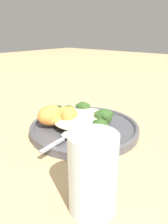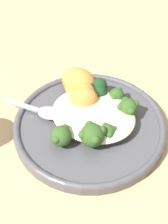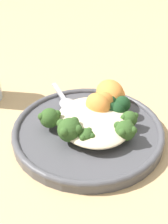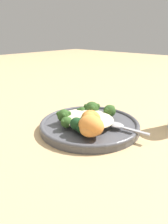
{
  "view_description": "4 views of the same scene",
  "coord_description": "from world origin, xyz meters",
  "px_view_note": "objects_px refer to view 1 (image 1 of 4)",
  "views": [
    {
      "loc": [
        -0.35,
        -0.31,
        0.23
      ],
      "look_at": [
        0.02,
        0.01,
        0.05
      ],
      "focal_mm": 35.0,
      "sensor_mm": 36.0,
      "label": 1
    },
    {
      "loc": [
        0.21,
        -0.38,
        0.49
      ],
      "look_at": [
        0.0,
        -0.0,
        0.04
      ],
      "focal_mm": 60.0,
      "sensor_mm": 36.0,
      "label": 2
    },
    {
      "loc": [
        0.41,
        -0.13,
        0.35
      ],
      "look_at": [
        0.02,
        -0.01,
        0.06
      ],
      "focal_mm": 50.0,
      "sensor_mm": 36.0,
      "label": 3
    },
    {
      "loc": [
        -0.33,
        0.4,
        0.24
      ],
      "look_at": [
        0.02,
        0.01,
        0.05
      ],
      "focal_mm": 35.0,
      "sensor_mm": 36.0,
      "label": 4
    }
  ],
  "objects_px": {
    "broccoli_stalk_4": "(73,114)",
    "sweet_potato_chunk_3": "(69,116)",
    "water_glass": "(93,173)",
    "broccoli_stalk_1": "(100,118)",
    "broccoli_stalk_3": "(82,110)",
    "sweet_potato_chunk_1": "(65,115)",
    "plate": "(85,128)",
    "spoon": "(67,136)",
    "broccoli_stalk_2": "(94,117)",
    "kale_tuft": "(61,114)",
    "quinoa_mound": "(82,118)",
    "broccoli_stalk_0": "(96,126)",
    "sweet_potato_chunk_0": "(50,118)",
    "sweet_potato_chunk_2": "(50,115)"
  },
  "relations": [
    {
      "from": "plate",
      "to": "broccoli_stalk_0",
      "type": "bearing_deg",
      "value": -110.62
    },
    {
      "from": "water_glass",
      "to": "broccoli_stalk_1",
      "type": "bearing_deg",
      "value": 34.3
    },
    {
      "from": "plate",
      "to": "sweet_potato_chunk_2",
      "type": "relative_size",
      "value": 4.14
    },
    {
      "from": "plate",
      "to": "sweet_potato_chunk_0",
      "type": "height_order",
      "value": "sweet_potato_chunk_0"
    },
    {
      "from": "quinoa_mound",
      "to": "kale_tuft",
      "type": "bearing_deg",
      "value": 116.14
    },
    {
      "from": "sweet_potato_chunk_1",
      "to": "kale_tuft",
      "type": "distance_m",
      "value": 0.02
    },
    {
      "from": "sweet_potato_chunk_1",
      "to": "sweet_potato_chunk_2",
      "type": "relative_size",
      "value": 0.72
    },
    {
      "from": "broccoli_stalk_4",
      "to": "sweet_potato_chunk_2",
      "type": "xyz_separation_m",
      "value": [
        -0.06,
        0.02,
        0.01
      ]
    },
    {
      "from": "plate",
      "to": "water_glass",
      "type": "height_order",
      "value": "water_glass"
    },
    {
      "from": "quinoa_mound",
      "to": "broccoli_stalk_2",
      "type": "height_order",
      "value": "broccoli_stalk_2"
    },
    {
      "from": "broccoli_stalk_4",
      "to": "kale_tuft",
      "type": "relative_size",
      "value": 2.09
    },
    {
      "from": "broccoli_stalk_2",
      "to": "sweet_potato_chunk_1",
      "type": "relative_size",
      "value": 1.8
    },
    {
      "from": "plate",
      "to": "kale_tuft",
      "type": "xyz_separation_m",
      "value": [
        -0.02,
        0.06,
        0.03
      ]
    },
    {
      "from": "broccoli_stalk_4",
      "to": "sweet_potato_chunk_0",
      "type": "bearing_deg",
      "value": 100.59
    },
    {
      "from": "broccoli_stalk_2",
      "to": "broccoli_stalk_4",
      "type": "relative_size",
      "value": 0.74
    },
    {
      "from": "broccoli_stalk_3",
      "to": "sweet_potato_chunk_2",
      "type": "height_order",
      "value": "sweet_potato_chunk_2"
    },
    {
      "from": "plate",
      "to": "sweet_potato_chunk_3",
      "type": "height_order",
      "value": "sweet_potato_chunk_3"
    },
    {
      "from": "kale_tuft",
      "to": "spoon",
      "type": "xyz_separation_m",
      "value": [
        -0.06,
        -0.08,
        -0.01
      ]
    },
    {
      "from": "quinoa_mound",
      "to": "spoon",
      "type": "height_order",
      "value": "quinoa_mound"
    },
    {
      "from": "sweet_potato_chunk_3",
      "to": "kale_tuft",
      "type": "distance_m",
      "value": 0.03
    },
    {
      "from": "sweet_potato_chunk_1",
      "to": "spoon",
      "type": "relative_size",
      "value": 0.42
    },
    {
      "from": "broccoli_stalk_3",
      "to": "sweet_potato_chunk_0",
      "type": "distance_m",
      "value": 0.1
    },
    {
      "from": "broccoli_stalk_1",
      "to": "broccoli_stalk_2",
      "type": "relative_size",
      "value": 0.98
    },
    {
      "from": "broccoli_stalk_0",
      "to": "sweet_potato_chunk_1",
      "type": "distance_m",
      "value": 0.09
    },
    {
      "from": "broccoli_stalk_4",
      "to": "broccoli_stalk_1",
      "type": "bearing_deg",
      "value": -145.92
    },
    {
      "from": "broccoli_stalk_3",
      "to": "sweet_potato_chunk_2",
      "type": "relative_size",
      "value": 1.42
    },
    {
      "from": "broccoli_stalk_4",
      "to": "sweet_potato_chunk_3",
      "type": "distance_m",
      "value": 0.04
    },
    {
      "from": "water_glass",
      "to": "kale_tuft",
      "type": "bearing_deg",
      "value": 55.12
    },
    {
      "from": "broccoli_stalk_2",
      "to": "sweet_potato_chunk_2",
      "type": "distance_m",
      "value": 0.11
    },
    {
      "from": "sweet_potato_chunk_1",
      "to": "broccoli_stalk_3",
      "type": "bearing_deg",
      "value": 3.19
    },
    {
      "from": "sweet_potato_chunk_2",
      "to": "kale_tuft",
      "type": "distance_m",
      "value": 0.03
    },
    {
      "from": "sweet_potato_chunk_1",
      "to": "sweet_potato_chunk_3",
      "type": "distance_m",
      "value": 0.01
    },
    {
      "from": "broccoli_stalk_3",
      "to": "sweet_potato_chunk_1",
      "type": "xyz_separation_m",
      "value": [
        -0.07,
        -0.0,
        0.01
      ]
    },
    {
      "from": "broccoli_stalk_2",
      "to": "sweet_potato_chunk_1",
      "type": "xyz_separation_m",
      "value": [
        -0.05,
        0.05,
        0.01
      ]
    },
    {
      "from": "sweet_potato_chunk_3",
      "to": "sweet_potato_chunk_0",
      "type": "bearing_deg",
      "value": 131.87
    },
    {
      "from": "quinoa_mound",
      "to": "water_glass",
      "type": "distance_m",
      "value": 0.25
    },
    {
      "from": "sweet_potato_chunk_0",
      "to": "sweet_potato_chunk_3",
      "type": "distance_m",
      "value": 0.04
    },
    {
      "from": "sweet_potato_chunk_1",
      "to": "spoon",
      "type": "bearing_deg",
      "value": -131.96
    },
    {
      "from": "quinoa_mound",
      "to": "water_glass",
      "type": "relative_size",
      "value": 1.28
    },
    {
      "from": "sweet_potato_chunk_3",
      "to": "kale_tuft",
      "type": "relative_size",
      "value": 0.92
    },
    {
      "from": "plate",
      "to": "spoon",
      "type": "bearing_deg",
      "value": -168.4
    },
    {
      "from": "broccoli_stalk_3",
      "to": "sweet_potato_chunk_1",
      "type": "height_order",
      "value": "sweet_potato_chunk_1"
    },
    {
      "from": "broccoli_stalk_0",
      "to": "water_glass",
      "type": "relative_size",
      "value": 0.9
    },
    {
      "from": "broccoli_stalk_4",
      "to": "spoon",
      "type": "distance_m",
      "value": 0.11
    },
    {
      "from": "quinoa_mound",
      "to": "sweet_potato_chunk_1",
      "type": "xyz_separation_m",
      "value": [
        -0.03,
        0.03,
        0.01
      ]
    },
    {
      "from": "broccoli_stalk_0",
      "to": "kale_tuft",
      "type": "xyz_separation_m",
      "value": [
        -0.0,
        0.11,
        0.0
      ]
    },
    {
      "from": "broccoli_stalk_3",
      "to": "broccoli_stalk_4",
      "type": "distance_m",
      "value": 0.03
    },
    {
      "from": "plate",
      "to": "broccoli_stalk_1",
      "type": "bearing_deg",
      "value": -56.85
    },
    {
      "from": "broccoli_stalk_2",
      "to": "sweet_potato_chunk_3",
      "type": "height_order",
      "value": "sweet_potato_chunk_3"
    },
    {
      "from": "kale_tuft",
      "to": "water_glass",
      "type": "relative_size",
      "value": 0.46
    }
  ]
}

